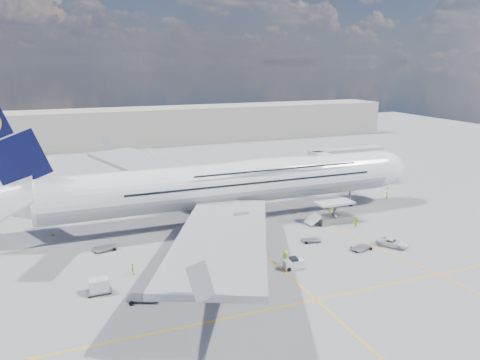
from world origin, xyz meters
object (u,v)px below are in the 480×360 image
object	(u,v)px
dolly_row_a	(99,286)
crew_wing	(133,269)
dolly_row_c	(237,267)
crew_loader	(356,222)
jet_bridge	(341,159)
dolly_back	(105,248)
cone_tail	(53,234)
cone_wing_left_inner	(165,200)
cone_wing_left_outer	(120,188)
service_van	(392,243)
dolly_nose_near	(311,240)
catering_truck_outer	(104,185)
cone_wing_right_inner	(170,258)
cone_wing_right_outer	(209,295)
dolly_row_b	(142,298)
dolly_nose_far	(361,248)
crew_tug	(285,257)
cone_nose	(388,187)
crew_nose	(387,196)
cargo_loader	(333,215)
crew_van	(331,210)
airliner	(229,183)
catering_truck_inner	(156,185)

from	to	relation	value
dolly_row_a	crew_wing	bearing A→B (deg)	37.95
dolly_row_c	crew_loader	size ratio (longest dim) A/B	1.65
jet_bridge	dolly_back	world-z (taller)	jet_bridge
jet_bridge	cone_tail	bearing A→B (deg)	-172.82
cone_wing_left_inner	cone_wing_left_outer	xyz separation A→B (m)	(-7.18, 12.35, 0.00)
service_van	cone_wing_left_outer	distance (m)	58.84
dolly_nose_near	dolly_row_a	bearing A→B (deg)	-153.70
jet_bridge	catering_truck_outer	xyz separation A→B (m)	(-48.16, 15.64, -5.10)
cone_wing_right_inner	cone_wing_right_outer	size ratio (longest dim) A/B	1.05
jet_bridge	dolly_row_b	xyz separation A→B (m)	(-48.80, -33.70, -6.47)
dolly_nose_far	service_van	size ratio (longest dim) A/B	0.77
crew_tug	cone_wing_right_inner	size ratio (longest dim) A/B	3.26
crew_tug	cone_nose	size ratio (longest dim) A/B	3.07
crew_nose	crew_wing	xyz separation A→B (m)	(-52.98, -15.67, -0.08)
cone_wing_left_inner	cone_tail	size ratio (longest dim) A/B	1.08
cargo_loader	crew_tug	world-z (taller)	cargo_loader
jet_bridge	crew_van	xyz separation A→B (m)	(-11.03, -14.09, -6.00)
catering_truck_outer	cone_wing_right_inner	world-z (taller)	catering_truck_outer
crew_wing	crew_tug	distance (m)	20.51
airliner	dolly_nose_near	distance (m)	17.44
crew_wing	cone_nose	distance (m)	63.19
crew_wing	dolly_nose_near	bearing A→B (deg)	-73.14
crew_wing	crew_tug	bearing A→B (deg)	-88.41
dolly_row_b	crew_tug	world-z (taller)	crew_tug
dolly_row_b	dolly_nose_near	world-z (taller)	dolly_row_b
cone_wing_right_outer	cone_wing_left_inner	bearing A→B (deg)	84.68
dolly_row_b	cone_tail	size ratio (longest dim) A/B	6.84
airliner	dolly_row_a	size ratio (longest dim) A/B	26.21
dolly_back	catering_truck_inner	size ratio (longest dim) A/B	0.45
dolly_nose_near	cone_wing_left_inner	world-z (taller)	cone_wing_left_inner
dolly_row_a	catering_truck_inner	bearing A→B (deg)	68.03
dolly_back	crew_loader	xyz separation A→B (m)	(40.18, -5.46, 0.63)
dolly_row_a	cone_wing_left_outer	bearing A→B (deg)	78.28
dolly_back	cone_wing_right_inner	bearing A→B (deg)	-57.78
jet_bridge	cone_tail	size ratio (longest dim) A/B	33.76
catering_truck_outer	crew_nose	size ratio (longest dim) A/B	3.70
jet_bridge	service_van	distance (m)	33.33
crew_wing	crew_van	world-z (taller)	crew_van
crew_tug	cargo_loader	bearing A→B (deg)	55.78
crew_van	cone_tail	xyz separation A→B (m)	(-47.35, 6.74, -0.58)
cone_tail	dolly_row_b	bearing A→B (deg)	-70.02
catering_truck_inner	cone_tail	size ratio (longest dim) A/B	14.34
dolly_row_a	dolly_back	bearing A→B (deg)	80.04
dolly_back	catering_truck_outer	size ratio (longest dim) A/B	0.56
airliner	dolly_nose_near	size ratio (longest dim) A/B	24.92
crew_nose	cone_wing_right_outer	size ratio (longest dim) A/B	3.03
jet_bridge	service_van	world-z (taller)	jet_bridge
dolly_row_a	cone_wing_left_inner	size ratio (longest dim) A/B	5.03
crew_nose	cone_wing_left_inner	size ratio (longest dim) A/B	2.91
dolly_nose_near	cone_wing_left_outer	distance (m)	48.08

